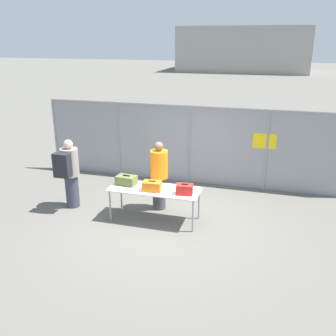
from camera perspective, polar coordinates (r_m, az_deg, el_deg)
The scene contains 10 objects.
ground_plane at distance 8.54m, azimuth -0.73°, elevation -7.98°, with size 120.00×120.00×0.00m, color #605E56.
fence_section at distance 10.39m, azimuth 3.29°, elevation 3.81°, with size 8.45×0.07×2.19m.
inspection_table at distance 8.29m, azimuth -2.05°, elevation -3.52°, with size 2.01×0.76×0.75m.
suitcase_olive at distance 8.52m, azimuth -6.36°, elevation -1.85°, with size 0.47×0.33×0.23m.
suitcase_orange at distance 8.13m, azimuth -2.45°, elevation -2.77°, with size 0.42×0.29×0.23m.
suitcase_red at distance 7.95m, azimuth 2.53°, elevation -3.27°, with size 0.37×0.27×0.24m.
traveler_hooded at distance 9.12m, azimuth -14.84°, elevation -0.50°, with size 0.42×0.64×1.68m.
security_worker_near at distance 8.79m, azimuth -1.37°, elevation -1.04°, with size 0.41×0.41×1.66m.
utility_trailer at distance 12.27m, azimuth 13.15°, elevation 2.22°, with size 3.73×2.07×0.72m.
distant_hangar at distance 48.67m, azimuth 11.57°, elevation 17.34°, with size 15.01×9.50×5.14m.
Camera 1 is at (2.19, -7.27, 3.91)m, focal length 40.00 mm.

